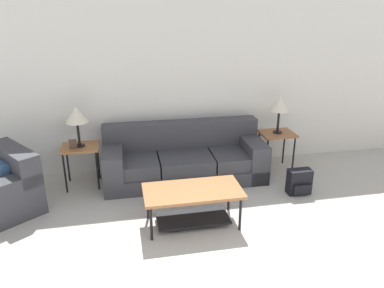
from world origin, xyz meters
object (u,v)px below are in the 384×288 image
at_px(table_lamp_left, 76,115).
at_px(side_table_right, 277,137).
at_px(table_lamp_right, 280,104).
at_px(couch, 184,160).
at_px(coffee_table, 193,199).
at_px(side_table_left, 80,151).
at_px(backpack, 299,182).

bearing_deg(table_lamp_left, side_table_right, -0.00).
xyz_separation_m(table_lamp_left, table_lamp_right, (2.97, 0.00, 0.00)).
bearing_deg(table_lamp_left, table_lamp_right, 0.00).
distance_m(side_table_right, table_lamp_left, 3.01).
xyz_separation_m(couch, coffee_table, (-0.12, -1.27, 0.05)).
bearing_deg(side_table_left, side_table_right, 0.00).
height_order(side_table_right, backpack, side_table_right).
xyz_separation_m(couch, table_lamp_right, (1.48, 0.04, 0.77)).
xyz_separation_m(side_table_left, table_lamp_left, (-0.00, 0.00, 0.52)).
height_order(couch, backpack, couch).
height_order(couch, side_table_right, couch).
bearing_deg(side_table_left, table_lamp_right, 0.00).
distance_m(table_lamp_right, backpack, 1.23).
height_order(coffee_table, table_lamp_right, table_lamp_right).
xyz_separation_m(couch, side_table_right, (1.48, 0.04, 0.25)).
bearing_deg(side_table_right, side_table_left, 180.00).
distance_m(couch, table_lamp_left, 1.67).
height_order(side_table_right, table_lamp_left, table_lamp_left).
distance_m(side_table_left, backpack, 3.11).
distance_m(coffee_table, side_table_right, 2.08).
bearing_deg(backpack, table_lamp_left, 164.18).
relative_size(couch, coffee_table, 2.05).
distance_m(side_table_left, table_lamp_right, 3.01).
relative_size(side_table_left, table_lamp_right, 1.07).
relative_size(side_table_left, side_table_right, 1.00).
xyz_separation_m(side_table_left, table_lamp_right, (2.97, 0.00, 0.52)).
height_order(coffee_table, side_table_right, side_table_right).
xyz_separation_m(side_table_right, table_lamp_left, (-2.97, 0.00, 0.52)).
xyz_separation_m(couch, table_lamp_left, (-1.48, 0.04, 0.77)).
height_order(side_table_left, table_lamp_right, table_lamp_right).
relative_size(side_table_right, table_lamp_right, 1.07).
bearing_deg(table_lamp_left, couch, -1.55).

